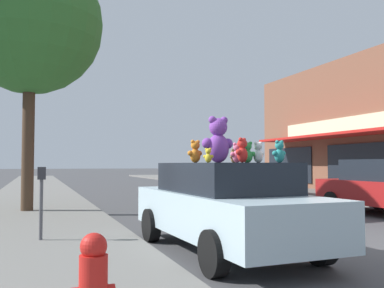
{
  "coord_description": "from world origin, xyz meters",
  "views": [
    {
      "loc": [
        -6.14,
        -5.92,
        1.45
      ],
      "look_at": [
        -2.68,
        3.57,
        1.92
      ],
      "focal_mm": 40.0,
      "sensor_mm": 36.0,
      "label": 1
    }
  ],
  "objects_px": {
    "teddy_bear_giant": "(218,140)",
    "teddy_bear_red": "(242,151)",
    "teddy_bear_brown": "(234,156)",
    "teddy_bear_green": "(248,153)",
    "plush_art_car": "(224,205)",
    "fire_hydrant": "(93,284)",
    "teddy_bear_teal": "(279,152)",
    "teddy_bear_white": "(258,153)",
    "teddy_bear_orange": "(195,152)",
    "street_tree": "(30,23)",
    "teddy_bear_yellow": "(208,156)",
    "teddy_bear_black": "(246,156)",
    "parked_car_far_right": "(259,178)",
    "teddy_bear_pink": "(237,153)",
    "parking_meter": "(41,193)"
  },
  "relations": [
    {
      "from": "teddy_bear_giant",
      "to": "teddy_bear_red",
      "type": "xyz_separation_m",
      "value": [
        -0.02,
        -0.91,
        -0.2
      ]
    },
    {
      "from": "teddy_bear_brown",
      "to": "teddy_bear_green",
      "type": "bearing_deg",
      "value": 46.36
    },
    {
      "from": "plush_art_car",
      "to": "fire_hydrant",
      "type": "distance_m",
      "value": 4.0
    },
    {
      "from": "teddy_bear_teal",
      "to": "fire_hydrant",
      "type": "relative_size",
      "value": 0.44
    },
    {
      "from": "teddy_bear_white",
      "to": "teddy_bear_teal",
      "type": "bearing_deg",
      "value": 80.75
    },
    {
      "from": "teddy_bear_giant",
      "to": "teddy_bear_teal",
      "type": "bearing_deg",
      "value": 130.45
    },
    {
      "from": "plush_art_car",
      "to": "teddy_bear_orange",
      "type": "xyz_separation_m",
      "value": [
        -0.43,
        0.22,
        0.88
      ]
    },
    {
      "from": "plush_art_car",
      "to": "fire_hydrant",
      "type": "bearing_deg",
      "value": -131.44
    },
    {
      "from": "teddy_bear_brown",
      "to": "teddy_bear_orange",
      "type": "height_order",
      "value": "teddy_bear_orange"
    },
    {
      "from": "plush_art_car",
      "to": "street_tree",
      "type": "relative_size",
      "value": 0.6
    },
    {
      "from": "teddy_bear_brown",
      "to": "teddy_bear_yellow",
      "type": "xyz_separation_m",
      "value": [
        -1.05,
        -1.32,
        -0.02
      ]
    },
    {
      "from": "teddy_bear_orange",
      "to": "teddy_bear_black",
      "type": "bearing_deg",
      "value": 153.97
    },
    {
      "from": "teddy_bear_red",
      "to": "parked_car_far_right",
      "type": "xyz_separation_m",
      "value": [
        6.57,
        11.38,
        -0.84
      ]
    },
    {
      "from": "teddy_bear_orange",
      "to": "teddy_bear_pink",
      "type": "bearing_deg",
      "value": 94.81
    },
    {
      "from": "teddy_bear_giant",
      "to": "fire_hydrant",
      "type": "bearing_deg",
      "value": 48.91
    },
    {
      "from": "plush_art_car",
      "to": "teddy_bear_brown",
      "type": "distance_m",
      "value": 1.21
    },
    {
      "from": "parking_meter",
      "to": "teddy_bear_yellow",
      "type": "bearing_deg",
      "value": -41.66
    },
    {
      "from": "teddy_bear_teal",
      "to": "parked_car_far_right",
      "type": "height_order",
      "value": "teddy_bear_teal"
    },
    {
      "from": "fire_hydrant",
      "to": "parking_meter",
      "type": "xyz_separation_m",
      "value": [
        -0.33,
        4.57,
        0.41
      ]
    },
    {
      "from": "teddy_bear_black",
      "to": "teddy_bear_pink",
      "type": "bearing_deg",
      "value": 112.1
    },
    {
      "from": "teddy_bear_green",
      "to": "parking_meter",
      "type": "xyz_separation_m",
      "value": [
        -3.22,
        1.58,
        -0.7
      ]
    },
    {
      "from": "teddy_bear_brown",
      "to": "teddy_bear_black",
      "type": "height_order",
      "value": "teddy_bear_brown"
    },
    {
      "from": "teddy_bear_red",
      "to": "fire_hydrant",
      "type": "bearing_deg",
      "value": 7.79
    },
    {
      "from": "teddy_bear_brown",
      "to": "street_tree",
      "type": "distance_m",
      "value": 7.98
    },
    {
      "from": "teddy_bear_black",
      "to": "teddy_bear_brown",
      "type": "bearing_deg",
      "value": -39.27
    },
    {
      "from": "teddy_bear_black",
      "to": "parking_meter",
      "type": "height_order",
      "value": "teddy_bear_black"
    },
    {
      "from": "teddy_bear_pink",
      "to": "parked_car_far_right",
      "type": "distance_m",
      "value": 12.99
    },
    {
      "from": "teddy_bear_yellow",
      "to": "teddy_bear_white",
      "type": "xyz_separation_m",
      "value": [
        1.1,
        0.47,
        0.07
      ]
    },
    {
      "from": "teddy_bear_giant",
      "to": "teddy_bear_yellow",
      "type": "xyz_separation_m",
      "value": [
        -0.42,
        -0.6,
        -0.27
      ]
    },
    {
      "from": "teddy_bear_white",
      "to": "street_tree",
      "type": "xyz_separation_m",
      "value": [
        -3.74,
        6.73,
        3.9
      ]
    },
    {
      "from": "teddy_bear_orange",
      "to": "parking_meter",
      "type": "distance_m",
      "value": 2.81
    },
    {
      "from": "teddy_bear_yellow",
      "to": "fire_hydrant",
      "type": "relative_size",
      "value": 0.28
    },
    {
      "from": "teddy_bear_orange",
      "to": "parking_meter",
      "type": "bearing_deg",
      "value": -41.51
    },
    {
      "from": "teddy_bear_brown",
      "to": "teddy_bear_teal",
      "type": "bearing_deg",
      "value": 59.28
    },
    {
      "from": "teddy_bear_orange",
      "to": "parked_car_far_right",
      "type": "height_order",
      "value": "teddy_bear_orange"
    },
    {
      "from": "street_tree",
      "to": "teddy_bear_green",
      "type": "bearing_deg",
      "value": -62.18
    },
    {
      "from": "teddy_bear_black",
      "to": "parked_car_far_right",
      "type": "height_order",
      "value": "teddy_bear_black"
    },
    {
      "from": "teddy_bear_orange",
      "to": "teddy_bear_pink",
      "type": "xyz_separation_m",
      "value": [
        0.32,
        -0.93,
        -0.04
      ]
    },
    {
      "from": "teddy_bear_yellow",
      "to": "teddy_bear_orange",
      "type": "bearing_deg",
      "value": -60.54
    },
    {
      "from": "teddy_bear_brown",
      "to": "teddy_bear_white",
      "type": "relative_size",
      "value": 0.74
    },
    {
      "from": "teddy_bear_red",
      "to": "teddy_bear_brown",
      "type": "bearing_deg",
      "value": -146.34
    },
    {
      "from": "teddy_bear_orange",
      "to": "street_tree",
      "type": "relative_size",
      "value": 0.05
    },
    {
      "from": "plush_art_car",
      "to": "teddy_bear_black",
      "type": "relative_size",
      "value": 19.06
    },
    {
      "from": "teddy_bear_white",
      "to": "teddy_bear_orange",
      "type": "bearing_deg",
      "value": -31.32
    },
    {
      "from": "teddy_bear_teal",
      "to": "parking_meter",
      "type": "xyz_separation_m",
      "value": [
        -3.45,
        2.21,
        -0.7
      ]
    },
    {
      "from": "teddy_bear_brown",
      "to": "teddy_bear_orange",
      "type": "relative_size",
      "value": 0.69
    },
    {
      "from": "teddy_bear_red",
      "to": "teddy_bear_yellow",
      "type": "relative_size",
      "value": 1.65
    },
    {
      "from": "plush_art_car",
      "to": "teddy_bear_green",
      "type": "bearing_deg",
      "value": -19.21
    },
    {
      "from": "teddy_bear_orange",
      "to": "parking_meter",
      "type": "xyz_separation_m",
      "value": [
        -2.41,
        1.25,
        -0.72
      ]
    },
    {
      "from": "teddy_bear_red",
      "to": "teddy_bear_orange",
      "type": "bearing_deg",
      "value": -109.56
    }
  ]
}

